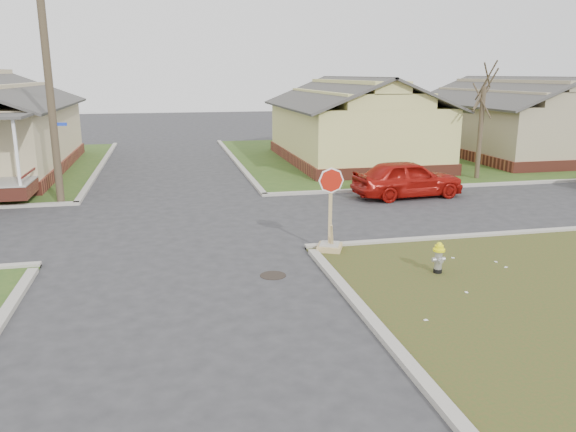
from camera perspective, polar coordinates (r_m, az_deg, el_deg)
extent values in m
plane|color=#2C2C2E|center=(14.11, -10.78, -5.94)|extent=(120.00, 120.00, 0.00)
cube|color=#2E4D1B|center=(38.66, 22.97, 6.05)|extent=(37.00, 19.00, 0.05)
cylinder|color=black|center=(13.85, -1.53, -6.05)|extent=(0.64, 0.64, 0.01)
cube|color=brown|center=(31.79, 6.54, 6.03)|extent=(7.20, 11.20, 0.60)
cube|color=#D2CE7B|center=(31.60, 6.63, 8.91)|extent=(7.00, 11.00, 2.60)
cube|color=brown|center=(36.27, 21.76, 6.13)|extent=(7.20, 11.20, 0.60)
cube|color=tan|center=(36.10, 22.00, 8.64)|extent=(7.00, 11.00, 2.60)
cylinder|color=#463928|center=(22.52, -23.12, 12.37)|extent=(0.28, 0.28, 9.00)
cylinder|color=#463928|center=(27.57, 18.94, 7.98)|extent=(0.22, 0.22, 4.20)
cylinder|color=black|center=(14.38, 14.96, -5.39)|extent=(0.21, 0.21, 0.10)
cylinder|color=#AFAEB3|center=(14.29, 15.03, -4.36)|extent=(0.19, 0.19, 0.45)
sphere|color=#AFAEB3|center=(14.22, 15.08, -3.50)|extent=(0.19, 0.19, 0.19)
cylinder|color=#FFF90D|center=(14.21, 15.09, -3.35)|extent=(0.29, 0.29, 0.06)
cylinder|color=#FFF90D|center=(14.19, 15.11, -3.09)|extent=(0.21, 0.21, 0.10)
sphere|color=#FFF90D|center=(14.17, 15.13, -2.86)|extent=(0.15, 0.15, 0.15)
cube|color=tan|center=(15.65, 4.25, -3.20)|extent=(0.64, 0.64, 0.16)
cube|color=#A7A299|center=(15.62, 4.26, -2.85)|extent=(0.52, 0.52, 0.04)
cube|color=tan|center=(15.35, 4.33, 0.78)|extent=(0.09, 0.05, 2.18)
cylinder|color=#AE170B|center=(15.15, 4.43, 3.61)|extent=(0.58, 0.26, 0.62)
cylinder|color=white|center=(15.16, 4.41, 3.62)|extent=(0.66, 0.29, 0.71)
imported|color=#9F110B|center=(22.91, 12.06, 3.75)|extent=(4.55, 2.14, 1.50)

